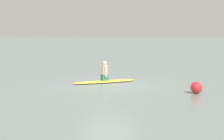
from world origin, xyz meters
name	(u,v)px	position (x,y,z in m)	size (l,w,h in m)	color
ground_plane	(109,85)	(0.00, 0.00, 0.00)	(400.00, 400.00, 0.00)	slate
surfboard	(105,81)	(0.55, 0.51, 0.05)	(3.27, 0.67, 0.11)	gold
person_paddler	(105,72)	(0.55, 0.51, 0.54)	(0.40, 0.40, 0.95)	#26664C
buoy_marker	(196,88)	(-0.54, -4.14, 0.24)	(0.48, 0.48, 0.48)	red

